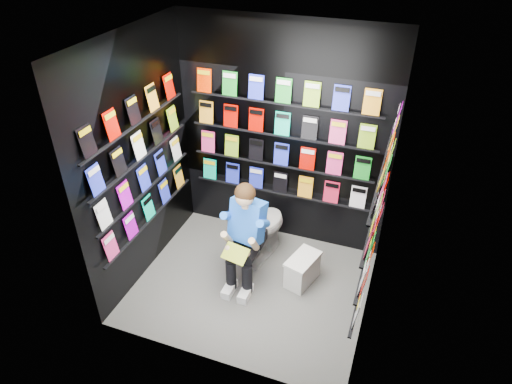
% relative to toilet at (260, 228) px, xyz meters
% --- Properties ---
extents(floor, '(2.40, 2.40, 0.00)m').
position_rel_toilet_xyz_m(floor, '(0.09, -0.54, -0.37)').
color(floor, '#555553').
rests_on(floor, ground).
extents(ceiling, '(2.40, 2.40, 0.00)m').
position_rel_toilet_xyz_m(ceiling, '(0.09, -0.54, 2.23)').
color(ceiling, white).
rests_on(ceiling, floor).
extents(wall_back, '(2.40, 0.04, 2.60)m').
position_rel_toilet_xyz_m(wall_back, '(0.09, 0.46, 0.93)').
color(wall_back, black).
rests_on(wall_back, floor).
extents(wall_front, '(2.40, 0.04, 2.60)m').
position_rel_toilet_xyz_m(wall_front, '(0.09, -1.54, 0.93)').
color(wall_front, black).
rests_on(wall_front, floor).
extents(wall_left, '(0.04, 2.00, 2.60)m').
position_rel_toilet_xyz_m(wall_left, '(-1.11, -0.54, 0.93)').
color(wall_left, black).
rests_on(wall_left, floor).
extents(wall_right, '(0.04, 2.00, 2.60)m').
position_rel_toilet_xyz_m(wall_right, '(1.29, -0.54, 0.93)').
color(wall_right, black).
rests_on(wall_right, floor).
extents(comics_back, '(2.10, 0.06, 1.37)m').
position_rel_toilet_xyz_m(comics_back, '(0.09, 0.43, 0.94)').
color(comics_back, '#DA2045').
rests_on(comics_back, wall_back).
extents(comics_left, '(0.06, 1.70, 1.37)m').
position_rel_toilet_xyz_m(comics_left, '(-1.08, -0.54, 0.94)').
color(comics_left, '#DA2045').
rests_on(comics_left, wall_left).
extents(comics_right, '(0.06, 1.70, 1.37)m').
position_rel_toilet_xyz_m(comics_right, '(1.26, -0.54, 0.94)').
color(comics_right, '#DA2045').
rests_on(comics_right, wall_right).
extents(toilet, '(0.55, 0.81, 0.73)m').
position_rel_toilet_xyz_m(toilet, '(0.00, 0.00, 0.00)').
color(toilet, white).
rests_on(toilet, floor).
extents(longbox, '(0.32, 0.45, 0.30)m').
position_rel_toilet_xyz_m(longbox, '(0.59, -0.29, -0.22)').
color(longbox, silver).
rests_on(longbox, floor).
extents(longbox_lid, '(0.35, 0.47, 0.03)m').
position_rel_toilet_xyz_m(longbox_lid, '(0.59, -0.29, -0.05)').
color(longbox_lid, silver).
rests_on(longbox_lid, longbox).
extents(reader, '(0.59, 0.77, 1.28)m').
position_rel_toilet_xyz_m(reader, '(0.00, -0.38, 0.37)').
color(reader, blue).
rests_on(reader, toilet).
extents(held_comic, '(0.29, 0.20, 0.11)m').
position_rel_toilet_xyz_m(held_comic, '(0.00, -0.73, 0.21)').
color(held_comic, green).
rests_on(held_comic, reader).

